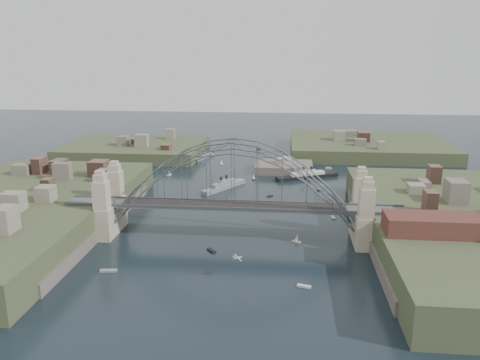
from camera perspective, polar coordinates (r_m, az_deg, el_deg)
name	(u,v)px	position (r m, az deg, el deg)	size (l,w,h in m)	color
ground	(233,237)	(122.63, -0.83, -6.71)	(500.00, 500.00, 0.00)	black
bridge	(233,190)	(118.60, -0.85, -1.17)	(84.00, 13.80, 24.60)	#545457
shore_west	(16,222)	(140.09, -24.90, -4.49)	(50.50, 90.00, 12.00)	#3E472A
shore_east	(470,238)	(129.11, 25.51, -6.17)	(50.50, 90.00, 12.00)	#3E472A
headland_nw	(136,153)	(223.50, -12.21, 3.13)	(60.00, 45.00, 9.00)	#3E472A
headland_ne	(367,150)	(230.58, 14.79, 3.39)	(70.00, 55.00, 9.50)	#3E472A
fort_island	(284,172)	(188.79, 5.18, 0.97)	(22.00, 16.00, 9.40)	#5B5149
wharf_shed	(433,225)	(109.80, 21.82, -4.92)	(20.00, 8.00, 4.00)	#592D26
finger_pier	(422,296)	(99.69, 20.66, -12.69)	(4.00, 22.00, 1.40)	#545457
naval_cruiser_near	(224,186)	(163.80, -1.90, -0.71)	(13.09, 18.68, 6.10)	gray
naval_cruiser_far	(204,156)	(210.64, -4.24, 2.79)	(6.82, 14.67, 5.00)	gray
ocean_liner	(307,176)	(178.60, 7.93, 0.48)	(23.23, 13.39, 5.93)	black
aeroplane	(237,258)	(99.42, -0.37, -9.15)	(2.07, 3.27, 0.52)	silver
small_boat_a	(169,203)	(149.22, -8.36, -2.73)	(2.56, 2.15, 1.43)	silver
small_boat_b	(270,196)	(155.51, 3.55, -1.90)	(2.00, 1.76, 0.45)	silver
small_boat_c	(212,251)	(114.36, -3.38, -8.32)	(2.52, 2.84, 0.45)	silver
small_boat_d	(317,191)	(162.86, 9.10, -1.28)	(1.54, 2.00, 0.45)	silver
small_boat_e	(169,174)	(182.86, -8.38, 0.73)	(1.67, 3.70, 2.38)	silver
small_boat_f	(254,177)	(175.14, 1.61, 0.36)	(1.14, 1.78, 2.38)	silver
small_boat_g	(304,286)	(99.05, 7.55, -12.32)	(2.88, 1.62, 0.45)	silver
small_boat_h	(221,162)	(198.59, -2.21, 2.11)	(1.23, 2.02, 2.38)	silver
small_boat_i	(333,218)	(138.09, 10.93, -4.38)	(1.19, 2.22, 0.45)	silver
small_boat_j	(108,271)	(108.15, -15.24, -10.29)	(3.70, 1.64, 0.45)	silver
small_boat_k	(258,149)	(228.53, 2.15, 3.63)	(2.20, 1.41, 0.45)	silver
small_boat_l	(114,197)	(158.63, -14.58, -1.98)	(2.26, 2.52, 1.43)	silver
small_boat_m	(297,239)	(119.65, 6.71, -6.93)	(2.39, 1.60, 2.38)	silver
small_boat_n	(328,168)	(194.11, 10.39, 1.36)	(3.02, 1.05, 1.43)	silver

